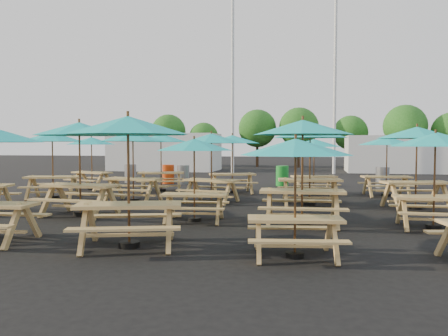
% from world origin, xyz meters
% --- Properties ---
extents(ground, '(120.00, 120.00, 0.00)m').
position_xyz_m(ground, '(0.00, 0.00, 0.00)').
color(ground, black).
rests_on(ground, ground).
extents(picnic_unit_2, '(2.78, 2.78, 2.41)m').
position_xyz_m(picnic_unit_2, '(-6.03, 0.20, 2.10)').
color(picnic_unit_2, tan).
rests_on(picnic_unit_2, ground).
extents(picnic_unit_3, '(2.67, 2.67, 2.29)m').
position_xyz_m(picnic_unit_3, '(-6.26, 3.45, 1.99)').
color(picnic_unit_3, tan).
rests_on(picnic_unit_3, ground).
extents(picnic_unit_5, '(2.54, 2.54, 2.57)m').
position_xyz_m(picnic_unit_5, '(-3.06, -3.09, 2.23)').
color(picnic_unit_5, tan).
rests_on(picnic_unit_5, ground).
extents(picnic_unit_6, '(2.40, 2.40, 2.41)m').
position_xyz_m(picnic_unit_6, '(-2.83, -0.05, 2.10)').
color(picnic_unit_6, tan).
rests_on(picnic_unit_6, ground).
extents(picnic_unit_7, '(2.82, 2.82, 2.42)m').
position_xyz_m(picnic_unit_7, '(-3.04, 3.28, 2.10)').
color(picnic_unit_7, tan).
rests_on(picnic_unit_7, ground).
extents(picnic_unit_8, '(2.89, 2.89, 2.49)m').
position_xyz_m(picnic_unit_8, '(-0.22, -6.30, 2.16)').
color(picnic_unit_8, tan).
rests_on(picnic_unit_8, ground).
extents(picnic_unit_9, '(2.15, 2.15, 2.10)m').
position_xyz_m(picnic_unit_9, '(0.23, -3.35, 1.83)').
color(picnic_unit_9, tan).
rests_on(picnic_unit_9, ground).
extents(picnic_unit_10, '(2.60, 2.60, 2.34)m').
position_xyz_m(picnic_unit_10, '(-0.17, 0.25, 2.03)').
color(picnic_unit_10, tan).
rests_on(picnic_unit_10, ground).
extents(picnic_unit_11, '(2.75, 2.75, 2.35)m').
position_xyz_m(picnic_unit_11, '(-0.03, 3.31, 2.04)').
color(picnic_unit_11, tan).
rests_on(picnic_unit_11, ground).
extents(picnic_unit_12, '(2.19, 2.19, 2.06)m').
position_xyz_m(picnic_unit_12, '(2.87, -6.41, 1.79)').
color(picnic_unit_12, tan).
rests_on(picnic_unit_12, ground).
extents(picnic_unit_13, '(2.50, 2.50, 2.55)m').
position_xyz_m(picnic_unit_13, '(2.91, -3.33, 2.22)').
color(picnic_unit_13, tan).
rests_on(picnic_unit_13, ground).
extents(picnic_unit_14, '(2.63, 2.63, 2.53)m').
position_xyz_m(picnic_unit_14, '(3.06, 0.26, 2.20)').
color(picnic_unit_14, tan).
rests_on(picnic_unit_14, ground).
extents(picnic_unit_15, '(2.49, 2.49, 2.19)m').
position_xyz_m(picnic_unit_15, '(3.18, 3.45, 1.90)').
color(picnic_unit_15, tan).
rests_on(picnic_unit_15, ground).
extents(picnic_unit_17, '(2.08, 2.08, 2.22)m').
position_xyz_m(picnic_unit_17, '(5.89, -3.19, 1.93)').
color(picnic_unit_17, tan).
rests_on(picnic_unit_17, ground).
extents(picnic_unit_18, '(2.82, 2.82, 2.50)m').
position_xyz_m(picnic_unit_18, '(6.19, 0.04, 2.17)').
color(picnic_unit_18, tan).
rests_on(picnic_unit_18, ground).
extents(picnic_unit_19, '(2.39, 2.39, 2.27)m').
position_xyz_m(picnic_unit_19, '(5.87, 3.42, 1.97)').
color(picnic_unit_19, tan).
rests_on(picnic_unit_19, ground).
extents(waste_bin_0, '(0.59, 0.59, 0.95)m').
position_xyz_m(waste_bin_0, '(-6.04, 7.01, 0.47)').
color(waste_bin_0, gray).
rests_on(waste_bin_0, ground).
extents(waste_bin_1, '(0.59, 0.59, 0.95)m').
position_xyz_m(waste_bin_1, '(-3.95, 6.84, 0.47)').
color(waste_bin_1, red).
rests_on(waste_bin_1, ground).
extents(waste_bin_2, '(0.59, 0.59, 0.95)m').
position_xyz_m(waste_bin_2, '(-3.12, 6.71, 0.47)').
color(waste_bin_2, gray).
rests_on(waste_bin_2, ground).
extents(waste_bin_3, '(0.59, 0.59, 0.95)m').
position_xyz_m(waste_bin_3, '(1.73, 6.76, 0.47)').
color(waste_bin_3, '#198B28').
rests_on(waste_bin_3, ground).
extents(waste_bin_4, '(0.59, 0.59, 0.95)m').
position_xyz_m(waste_bin_4, '(6.21, 6.67, 0.47)').
color(waste_bin_4, gray).
rests_on(waste_bin_4, ground).
extents(mast_0, '(0.20, 0.20, 12.00)m').
position_xyz_m(mast_0, '(-2.00, 14.00, 6.00)').
color(mast_0, silver).
rests_on(mast_0, ground).
extents(mast_1, '(0.20, 0.20, 12.00)m').
position_xyz_m(mast_1, '(4.50, 16.00, 6.00)').
color(mast_1, silver).
rests_on(mast_1, ground).
extents(event_tent_0, '(8.00, 4.00, 2.80)m').
position_xyz_m(event_tent_0, '(-8.00, 18.00, 1.40)').
color(event_tent_0, silver).
rests_on(event_tent_0, ground).
extents(event_tent_1, '(7.00, 4.00, 2.60)m').
position_xyz_m(event_tent_1, '(9.00, 19.00, 1.30)').
color(event_tent_1, silver).
rests_on(event_tent_1, ground).
extents(tree_0, '(2.80, 2.80, 4.24)m').
position_xyz_m(tree_0, '(-14.07, 25.25, 2.83)').
color(tree_0, '#382314').
rests_on(tree_0, ground).
extents(tree_1, '(3.11, 3.11, 4.72)m').
position_xyz_m(tree_1, '(-9.74, 23.90, 3.15)').
color(tree_1, '#382314').
rests_on(tree_1, ground).
extents(tree_2, '(2.59, 2.59, 3.93)m').
position_xyz_m(tree_2, '(-6.39, 23.65, 2.62)').
color(tree_2, '#382314').
rests_on(tree_2, ground).
extents(tree_3, '(3.36, 3.36, 5.09)m').
position_xyz_m(tree_3, '(-1.75, 24.72, 3.41)').
color(tree_3, '#382314').
rests_on(tree_3, ground).
extents(tree_4, '(3.41, 3.41, 5.17)m').
position_xyz_m(tree_4, '(1.90, 24.26, 3.46)').
color(tree_4, '#382314').
rests_on(tree_4, ground).
extents(tree_5, '(2.94, 2.94, 4.45)m').
position_xyz_m(tree_5, '(6.22, 24.67, 2.97)').
color(tree_5, '#382314').
rests_on(tree_5, ground).
extents(tree_6, '(3.38, 3.38, 5.13)m').
position_xyz_m(tree_6, '(10.23, 22.90, 3.43)').
color(tree_6, '#382314').
rests_on(tree_6, ground).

